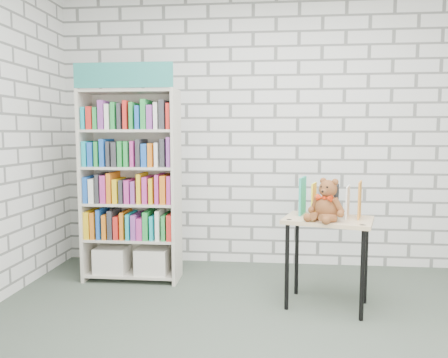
{
  "coord_description": "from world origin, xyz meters",
  "views": [
    {
      "loc": [
        -0.08,
        -2.59,
        1.38
      ],
      "look_at": [
        -0.43,
        0.95,
        1.01
      ],
      "focal_mm": 35.0,
      "sensor_mm": 36.0,
      "label": 1
    }
  ],
  "objects": [
    {
      "name": "ground",
      "position": [
        0.0,
        0.0,
        0.0
      ],
      "size": [
        4.5,
        4.5,
        0.0
      ],
      "primitive_type": "plane",
      "color": "#3E493D",
      "rests_on": "ground"
    },
    {
      "name": "room_shell",
      "position": [
        0.0,
        0.0,
        1.78
      ],
      "size": [
        4.52,
        4.02,
        2.81
      ],
      "color": "silver",
      "rests_on": "ground"
    },
    {
      "name": "bookshelf",
      "position": [
        -1.34,
        1.36,
        0.91
      ],
      "size": [
        0.89,
        0.35,
        2.0
      ],
      "color": "beige",
      "rests_on": "ground"
    },
    {
      "name": "display_table",
      "position": [
        0.41,
        0.86,
        0.62
      ],
      "size": [
        0.77,
        0.63,
        0.72
      ],
      "color": "tan",
      "rests_on": "ground"
    },
    {
      "name": "table_books",
      "position": [
        0.44,
        0.96,
        0.86
      ],
      "size": [
        0.5,
        0.33,
        0.28
      ],
      "color": "teal",
      "rests_on": "display_table"
    },
    {
      "name": "teddy_bear",
      "position": [
        0.38,
        0.76,
        0.85
      ],
      "size": [
        0.32,
        0.31,
        0.33
      ],
      "color": "#612A1A",
      "rests_on": "display_table"
    }
  ]
}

